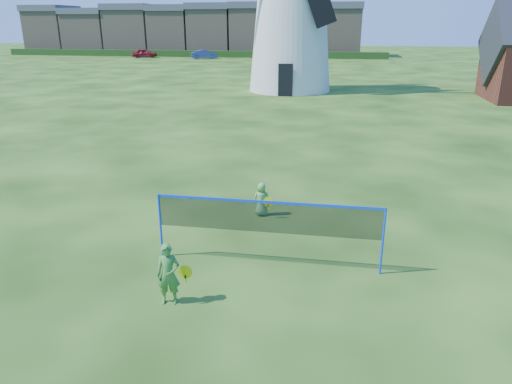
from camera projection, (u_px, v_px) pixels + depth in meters
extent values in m
plane|color=black|center=(244.00, 259.00, 11.09)|extent=(220.00, 220.00, 0.00)
cube|color=black|center=(285.00, 80.00, 35.12)|extent=(1.07, 0.13, 2.36)
cube|color=black|center=(288.00, 20.00, 34.32)|extent=(0.75, 0.13, 0.96)
cylinder|color=blue|center=(161.00, 226.00, 10.99)|extent=(0.05, 0.05, 1.55)
cylinder|color=blue|center=(383.00, 242.00, 10.20)|extent=(0.05, 0.05, 1.55)
cube|color=black|center=(268.00, 218.00, 10.47)|extent=(5.00, 0.02, 0.70)
cube|color=blue|center=(268.00, 202.00, 10.35)|extent=(5.00, 0.02, 0.06)
imported|color=#3F8133|center=(168.00, 274.00, 9.17)|extent=(0.51, 0.38, 1.25)
cylinder|color=#E2E70C|center=(185.00, 272.00, 9.29)|extent=(0.28, 0.02, 0.28)
cube|color=#E2E70C|center=(186.00, 279.00, 9.35)|extent=(0.03, 0.02, 0.20)
imported|color=#5CA24E|center=(262.00, 199.00, 13.47)|extent=(0.50, 0.36, 0.97)
cylinder|color=#E2E70C|center=(268.00, 202.00, 13.23)|extent=(0.28, 0.02, 0.28)
cube|color=#E2E70C|center=(268.00, 208.00, 13.28)|extent=(0.03, 0.02, 0.20)
cube|color=gray|center=(53.00, 33.00, 84.51)|extent=(6.69, 8.00, 6.97)
cube|color=#4C4C54|center=(50.00, 9.00, 83.17)|extent=(6.99, 8.40, 1.00)
cube|color=gray|center=(92.00, 34.00, 83.42)|extent=(7.31, 8.00, 6.47)
cube|color=#4C4C54|center=(89.00, 11.00, 82.17)|extent=(7.61, 8.40, 1.00)
cube|color=gray|center=(133.00, 32.00, 82.10)|extent=(7.44, 8.00, 7.10)
cube|color=#4C4C54|center=(131.00, 7.00, 80.73)|extent=(7.74, 8.40, 1.00)
cube|color=gray|center=(173.00, 33.00, 80.97)|extent=(6.46, 8.00, 6.93)
cube|color=#4C4C54|center=(172.00, 8.00, 79.63)|extent=(6.76, 8.40, 1.00)
cube|color=gray|center=(213.00, 33.00, 79.82)|extent=(6.79, 8.00, 7.16)
cube|color=#4C4C54|center=(212.00, 7.00, 78.45)|extent=(7.09, 8.40, 1.00)
cube|color=gray|center=(253.00, 32.00, 78.71)|extent=(6.34, 8.00, 7.26)
cube|color=#4C4C54|center=(253.00, 6.00, 77.32)|extent=(6.64, 8.40, 1.00)
cube|color=gray|center=(296.00, 36.00, 77.73)|extent=(7.33, 8.00, 6.32)
cube|color=#4C4C54|center=(296.00, 12.00, 76.50)|extent=(7.63, 8.40, 1.00)
cube|color=gray|center=(340.00, 33.00, 76.45)|extent=(6.37, 8.00, 7.15)
cube|color=#4C4C54|center=(342.00, 6.00, 75.08)|extent=(6.67, 8.40, 1.00)
cube|color=#193814|center=(188.00, 54.00, 75.69)|extent=(62.00, 0.80, 1.00)
imported|color=maroon|center=(144.00, 53.00, 74.04)|extent=(4.15, 2.68, 1.32)
imported|color=navy|center=(205.00, 54.00, 71.56)|extent=(4.16, 2.23, 1.30)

